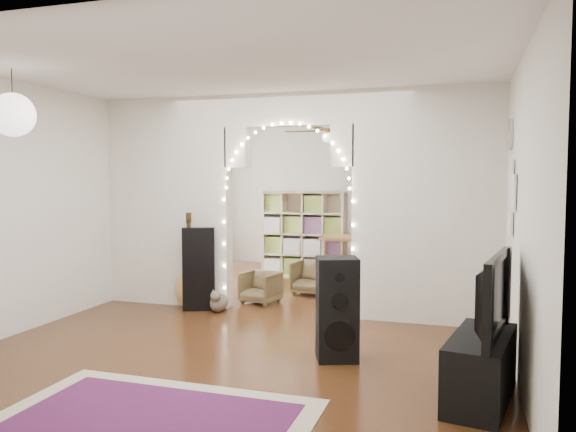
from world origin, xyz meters
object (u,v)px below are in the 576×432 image
(acoustic_guitar, at_px, (189,274))
(floor_speaker, at_px, (337,309))
(dining_table, at_px, (362,241))
(dining_chair_left, at_px, (312,278))
(bookcase, at_px, (304,234))
(media_console, at_px, (481,368))
(dining_chair_right, at_px, (260,287))

(acoustic_guitar, relative_size, floor_speaker, 1.10)
(dining_table, height_order, dining_chair_left, dining_table)
(acoustic_guitar, height_order, bookcase, bookcase)
(acoustic_guitar, bearing_deg, floor_speaker, -28.93)
(media_console, bearing_deg, floor_speaker, 164.05)
(media_console, bearing_deg, dining_chair_right, 147.01)
(dining_table, xyz_separation_m, dining_chair_left, (-0.55, -1.00, -0.44))
(bookcase, bearing_deg, dining_chair_right, -108.40)
(dining_table, relative_size, dining_chair_left, 2.35)
(floor_speaker, bearing_deg, acoustic_guitar, 128.13)
(dining_table, bearing_deg, bookcase, 163.66)
(media_console, bearing_deg, dining_chair_left, 133.93)
(acoustic_guitar, distance_m, floor_speaker, 2.60)
(dining_chair_right, bearing_deg, bookcase, 102.20)
(acoustic_guitar, bearing_deg, dining_chair_left, 50.20)
(acoustic_guitar, distance_m, dining_chair_right, 0.98)
(acoustic_guitar, xyz_separation_m, floor_speaker, (2.21, -1.37, 0.02))
(acoustic_guitar, bearing_deg, media_console, -27.16)
(bookcase, height_order, dining_chair_left, bookcase)
(media_console, distance_m, bookcase, 5.45)
(dining_chair_left, distance_m, dining_chair_right, 0.92)
(dining_table, relative_size, dining_chair_right, 2.67)
(floor_speaker, distance_m, dining_table, 3.76)
(floor_speaker, bearing_deg, bookcase, 89.53)
(bookcase, relative_size, dining_table, 1.17)
(bookcase, height_order, dining_chair_right, bookcase)
(dining_table, height_order, dining_chair_right, dining_table)
(acoustic_guitar, distance_m, dining_chair_left, 1.86)
(acoustic_guitar, distance_m, media_console, 3.98)
(dining_chair_right, bearing_deg, media_console, -31.15)
(acoustic_guitar, height_order, media_console, acoustic_guitar)
(acoustic_guitar, bearing_deg, bookcase, 77.47)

